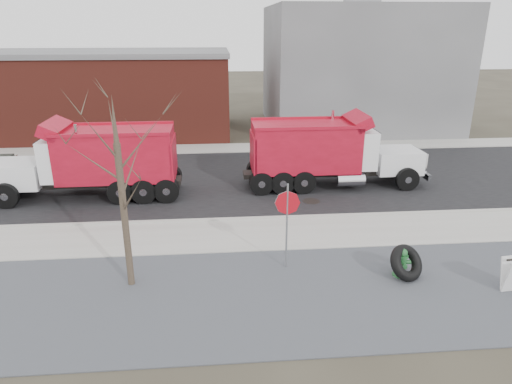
{
  "coord_description": "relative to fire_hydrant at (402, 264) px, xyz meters",
  "views": [
    {
      "loc": [
        -0.7,
        -13.81,
        6.73
      ],
      "look_at": [
        0.53,
        0.72,
        1.4
      ],
      "focal_mm": 32.0,
      "sensor_mm": 36.0,
      "label": 1
    }
  ],
  "objects": [
    {
      "name": "building_grey",
      "position": [
        4.62,
        20.79,
        3.6
      ],
      "size": [
        12.0,
        10.0,
        8.0
      ],
      "color": "gray",
      "rests_on": "ground"
    },
    {
      "name": "ground",
      "position": [
        -4.38,
        2.79,
        -0.4
      ],
      "size": [
        120.0,
        120.0,
        0.0
      ],
      "primitive_type": "plane",
      "color": "#383328",
      "rests_on": "ground"
    },
    {
      "name": "bare_tree",
      "position": [
        -7.58,
        0.19,
        2.9
      ],
      "size": [
        3.2,
        3.2,
        5.2
      ],
      "color": "#382D23",
      "rests_on": "ground"
    },
    {
      "name": "dump_truck_red_a",
      "position": [
        -0.39,
        7.92,
        1.23
      ],
      "size": [
        7.91,
        2.23,
        3.2
      ],
      "rotation": [
        0.0,
        0.0,
        0.01
      ],
      "color": "black",
      "rests_on": "ground"
    },
    {
      "name": "dump_truck_red_b",
      "position": [
        -10.12,
        7.3,
        1.24
      ],
      "size": [
        7.62,
        2.28,
        3.22
      ],
      "rotation": [
        0.0,
        0.0,
        3.15
      ],
      "color": "black",
      "rests_on": "ground"
    },
    {
      "name": "stop_sign",
      "position": [
        -3.19,
        0.77,
        1.39
      ],
      "size": [
        0.71,
        0.06,
        2.62
      ],
      "rotation": [
        0.0,
        0.0,
        -0.42
      ],
      "color": "gray",
      "rests_on": "ground"
    },
    {
      "name": "road",
      "position": [
        -4.38,
        9.09,
        -0.39
      ],
      "size": [
        60.0,
        9.4,
        0.02
      ],
      "primitive_type": "cube",
      "color": "black",
      "rests_on": "ground"
    },
    {
      "name": "sidewalk",
      "position": [
        -4.38,
        3.04,
        -0.37
      ],
      "size": [
        60.0,
        2.5,
        0.06
      ],
      "primitive_type": "cube",
      "color": "#9E9B93",
      "rests_on": "ground"
    },
    {
      "name": "fire_hydrant",
      "position": [
        0.0,
        0.0,
        0.0
      ],
      "size": [
        0.49,
        0.48,
        0.88
      ],
      "rotation": [
        0.0,
        0.0,
        -0.05
      ],
      "color": "#286B30",
      "rests_on": "ground"
    },
    {
      "name": "building_brick",
      "position": [
        -14.38,
        19.79,
        2.25
      ],
      "size": [
        20.2,
        8.2,
        5.3
      ],
      "color": "maroon",
      "rests_on": "ground"
    },
    {
      "name": "curb",
      "position": [
        -4.38,
        4.34,
        -0.35
      ],
      "size": [
        60.0,
        0.15,
        0.11
      ],
      "primitive_type": "cube",
      "color": "#9E9B93",
      "rests_on": "ground"
    },
    {
      "name": "gravel_verge",
      "position": [
        -4.38,
        -0.71,
        -0.39
      ],
      "size": [
        60.0,
        5.0,
        0.03
      ],
      "primitive_type": "cube",
      "color": "slate",
      "rests_on": "ground"
    },
    {
      "name": "truck_tire",
      "position": [
        0.08,
        -0.09,
        0.07
      ],
      "size": [
        1.35,
        1.26,
        1.04
      ],
      "color": "black",
      "rests_on": "ground"
    },
    {
      "name": "far_sidewalk",
      "position": [
        -4.38,
        14.79,
        -0.37
      ],
      "size": [
        60.0,
        2.0,
        0.06
      ],
      "primitive_type": "cube",
      "color": "#9E9B93",
      "rests_on": "ground"
    }
  ]
}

